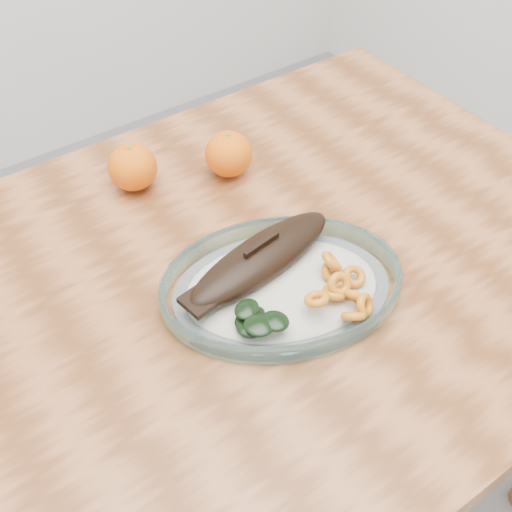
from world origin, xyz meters
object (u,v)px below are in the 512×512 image
Objects in this scene: plated_meal at (281,283)px; dining_table at (226,329)px; orange_right at (229,154)px; orange_left at (133,167)px.

dining_table is at bearing 155.71° from plated_meal.
dining_table is 15.80× the size of orange_right.
orange_left is (-0.00, 0.26, 0.14)m from dining_table.
orange_right is (0.14, 0.20, 0.14)m from dining_table.
plated_meal reaches higher than orange_right.
dining_table is 0.29m from orange_left.
dining_table is 0.28m from orange_right.
plated_meal reaches higher than dining_table.
plated_meal is at bearing -79.88° from orange_left.
plated_meal is at bearing -46.09° from dining_table.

